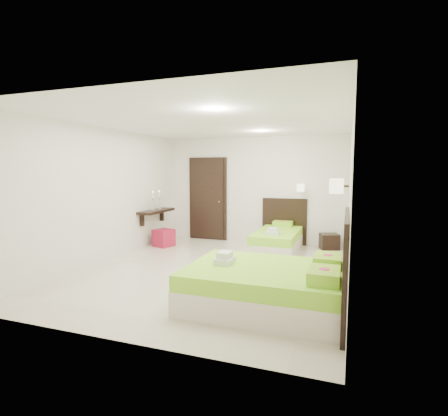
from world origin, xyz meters
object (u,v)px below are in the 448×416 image
(bed_double, at_px, (271,285))
(ottoman, at_px, (164,238))
(nightstand, at_px, (329,241))
(bed_single, at_px, (278,239))

(bed_double, xyz_separation_m, ottoman, (-3.17, 2.83, -0.10))
(bed_double, distance_m, ottoman, 4.25)
(bed_double, height_order, ottoman, bed_double)
(nightstand, xyz_separation_m, ottoman, (-3.71, -1.00, 0.03))
(ottoman, bearing_deg, nightstand, 15.14)
(ottoman, bearing_deg, bed_single, 8.81)
(bed_single, relative_size, ottoman, 4.47)
(bed_single, bearing_deg, nightstand, 29.12)
(bed_single, relative_size, bed_double, 0.89)
(bed_single, height_order, ottoman, bed_single)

